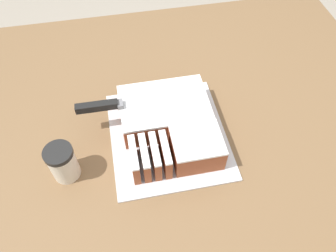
% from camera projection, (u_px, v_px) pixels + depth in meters
% --- Properties ---
extents(ground_plane, '(8.00, 8.00, 0.00)m').
position_uv_depth(ground_plane, '(176.00, 223.00, 1.78)').
color(ground_plane, '#9E9384').
extents(countertop, '(1.40, 1.10, 0.96)m').
position_uv_depth(countertop, '(179.00, 183.00, 1.40)').
color(countertop, brown).
rests_on(countertop, ground_plane).
extents(cake_board, '(0.33, 0.37, 0.01)m').
position_uv_depth(cake_board, '(168.00, 135.00, 0.96)').
color(cake_board, silver).
rests_on(cake_board, countertop).
extents(cake, '(0.25, 0.29, 0.08)m').
position_uv_depth(cake, '(170.00, 124.00, 0.93)').
color(cake, '#994C2D').
rests_on(cake, cake_board).
extents(knife, '(0.35, 0.03, 0.02)m').
position_uv_depth(knife, '(113.00, 105.00, 0.91)').
color(knife, silver).
rests_on(knife, cake).
extents(coffee_cup, '(0.07, 0.07, 0.11)m').
position_uv_depth(coffee_cup, '(63.00, 163.00, 0.84)').
color(coffee_cup, beige).
rests_on(coffee_cup, countertop).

